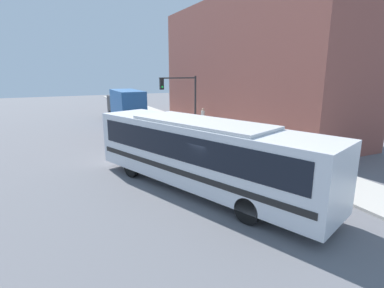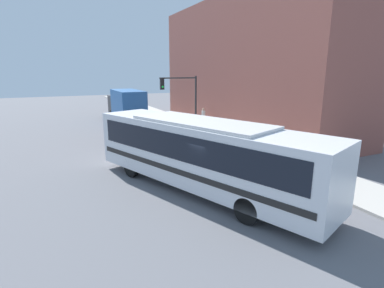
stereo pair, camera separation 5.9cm
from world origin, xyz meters
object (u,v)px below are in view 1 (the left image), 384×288
Objects in this scene: city_bus at (201,151)px; pedestrian_mid_block at (261,140)px; traffic_light_pole at (183,94)px; delivery_truck at (126,104)px; fire_hydrant at (252,150)px; pedestrian_near_corner at (203,118)px; parking_meter at (200,124)px.

city_bus is 7.33× the size of pedestrian_mid_block.
pedestrian_mid_block is (2.06, -7.88, -2.46)m from traffic_light_pole.
pedestrian_mid_block is (4.73, -17.11, -0.83)m from delivery_truck.
city_bus is 16.55× the size of fire_hydrant.
traffic_light_pole reaches higher than pedestrian_mid_block.
pedestrian_mid_block is (1.02, 0.50, 0.47)m from fire_hydrant.
fire_hydrant is at bearing -78.13° from delivery_truck.
city_bus is 6.55× the size of pedestrian_near_corner.
pedestrian_mid_block is at bearing 26.20° from fire_hydrant.
pedestrian_mid_block is at bearing -81.23° from parking_meter.
delivery_truck is 4.53× the size of pedestrian_near_corner.
pedestrian_mid_block is at bearing -74.56° from delivery_truck.
traffic_light_pole is at bearing -73.89° from delivery_truck.
delivery_truck reaches higher than city_bus.
delivery_truck is 11.44× the size of fire_hydrant.
traffic_light_pole is at bearing 97.05° from fire_hydrant.
delivery_truck is 18.04m from fire_hydrant.
fire_hydrant is 7.17m from parking_meter.
city_bus is 20.86m from delivery_truck.
traffic_light_pole is (2.66, -9.22, 1.62)m from delivery_truck.
parking_meter reaches higher than fire_hydrant.
fire_hydrant is at bearing -99.25° from pedestrian_near_corner.
pedestrian_mid_block is (-0.56, -9.21, -0.11)m from pedestrian_near_corner.
city_bus is 2.55× the size of traffic_light_pole.
pedestrian_near_corner is (2.62, 1.32, -2.34)m from traffic_light_pole.
fire_hydrant is 0.15× the size of traffic_light_pole.
pedestrian_near_corner reaches higher than parking_meter.
pedestrian_near_corner is (6.84, 12.91, -0.77)m from city_bus.
delivery_truck is (1.56, 20.81, -0.05)m from city_bus.
traffic_light_pole is at bearing -153.20° from pedestrian_near_corner.
delivery_truck is at bearing 105.44° from pedestrian_mid_block.
pedestrian_near_corner is (1.58, 2.57, 0.04)m from parking_meter.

